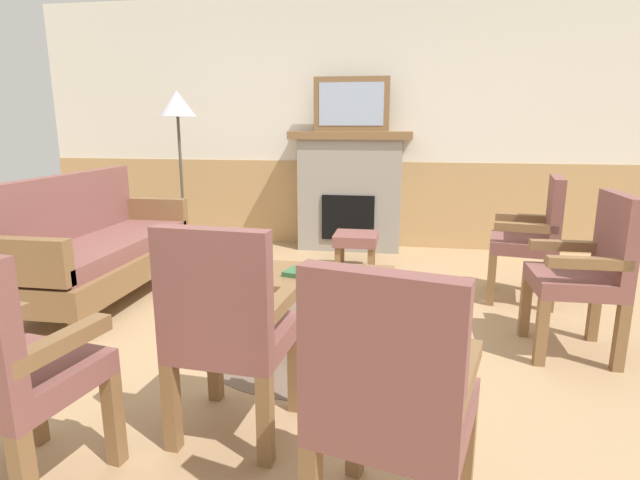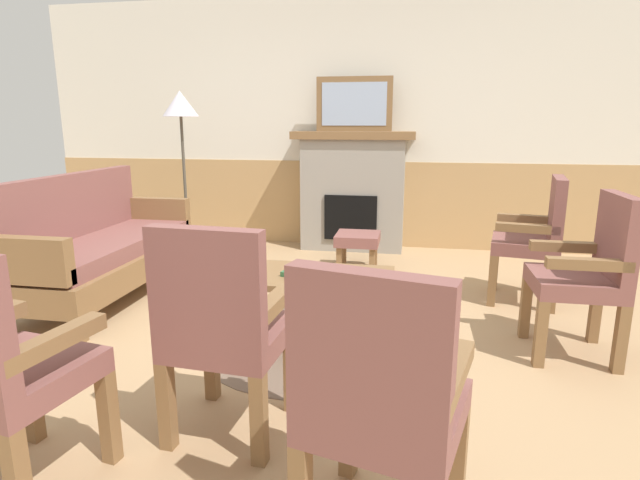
{
  "view_description": "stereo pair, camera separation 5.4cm",
  "coord_description": "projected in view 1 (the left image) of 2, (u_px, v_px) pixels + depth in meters",
  "views": [
    {
      "loc": [
        0.58,
        -3.16,
        1.37
      ],
      "look_at": [
        0.0,
        0.35,
        0.55
      ],
      "focal_mm": 28.59,
      "sensor_mm": 36.0,
      "label": 1
    },
    {
      "loc": [
        0.64,
        -3.15,
        1.37
      ],
      "look_at": [
        0.0,
        0.35,
        0.55
      ],
      "focal_mm": 28.59,
      "sensor_mm": 36.0,
      "label": 2
    }
  ],
  "objects": [
    {
      "name": "fireplace",
      "position": [
        350.0,
        190.0,
        5.55
      ],
      "size": [
        1.3,
        0.44,
        1.28
      ],
      "color": "gray",
      "rests_on": "ground_plane"
    },
    {
      "name": "coffee_table",
      "position": [
        317.0,
        283.0,
        3.22
      ],
      "size": [
        0.96,
        0.56,
        0.44
      ],
      "color": "brown",
      "rests_on": "ground_plane"
    },
    {
      "name": "armchair_corner_left",
      "position": [
        390.0,
        396.0,
        1.59
      ],
      "size": [
        0.58,
        0.58,
        0.98
      ],
      "color": "brown",
      "rests_on": "ground_plane"
    },
    {
      "name": "book_on_table",
      "position": [
        303.0,
        273.0,
        3.18
      ],
      "size": [
        0.25,
        0.22,
        0.03
      ],
      "primitive_type": "cube",
      "rotation": [
        0.0,
        0.0,
        -0.25
      ],
      "color": "#33663D",
      "rests_on": "coffee_table"
    },
    {
      "name": "round_rug",
      "position": [
        317.0,
        339.0,
        3.3
      ],
      "size": [
        1.54,
        1.54,
        0.01
      ],
      "primitive_type": "cylinder",
      "color": "brown",
      "rests_on": "ground_plane"
    },
    {
      "name": "floor_lamp_by_couch",
      "position": [
        178.0,
        114.0,
        5.07
      ],
      "size": [
        0.36,
        0.36,
        1.68
      ],
      "color": "#332D28",
      "rests_on": "ground_plane"
    },
    {
      "name": "armchair_by_window_left",
      "position": [
        534.0,
        234.0,
        3.91
      ],
      "size": [
        0.56,
        0.56,
        0.98
      ],
      "color": "brown",
      "rests_on": "ground_plane"
    },
    {
      "name": "footstool",
      "position": [
        356.0,
        241.0,
        4.77
      ],
      "size": [
        0.4,
        0.4,
        0.36
      ],
      "color": "brown",
      "rests_on": "ground_plane"
    },
    {
      "name": "armchair_front_center",
      "position": [
        1.0,
        365.0,
        1.79
      ],
      "size": [
        0.55,
        0.55,
        0.98
      ],
      "color": "brown",
      "rests_on": "ground_plane"
    },
    {
      "name": "wall_back",
      "position": [
        353.0,
        128.0,
        5.64
      ],
      "size": [
        7.2,
        0.14,
        2.7
      ],
      "color": "silver",
      "rests_on": "ground_plane"
    },
    {
      "name": "armchair_near_fireplace",
      "position": [
        589.0,
        268.0,
        2.99
      ],
      "size": [
        0.48,
        0.48,
        0.98
      ],
      "color": "brown",
      "rests_on": "ground_plane"
    },
    {
      "name": "ground_plane",
      "position": [
        311.0,
        331.0,
        3.44
      ],
      "size": [
        14.0,
        14.0,
        0.0
      ],
      "primitive_type": "plane",
      "color": "tan"
    },
    {
      "name": "couch",
      "position": [
        100.0,
        249.0,
        4.01
      ],
      "size": [
        0.7,
        1.8,
        0.98
      ],
      "color": "brown",
      "rests_on": "ground_plane"
    },
    {
      "name": "armchair_front_left",
      "position": [
        228.0,
        324.0,
        2.16
      ],
      "size": [
        0.52,
        0.52,
        0.98
      ],
      "color": "brown",
      "rests_on": "ground_plane"
    },
    {
      "name": "framed_picture",
      "position": [
        351.0,
        104.0,
        5.34
      ],
      "size": [
        0.8,
        0.04,
        0.56
      ],
      "color": "brown",
      "rests_on": "fireplace"
    }
  ]
}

